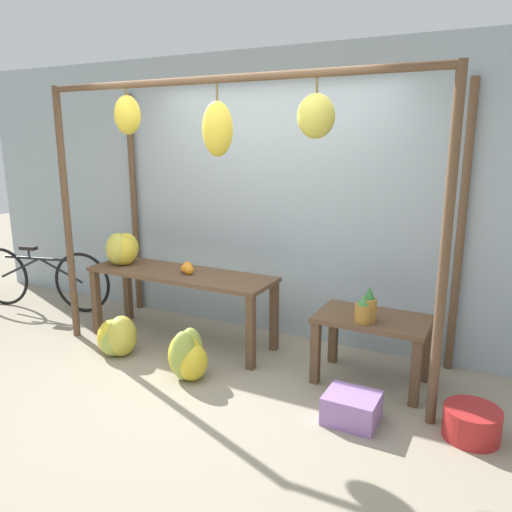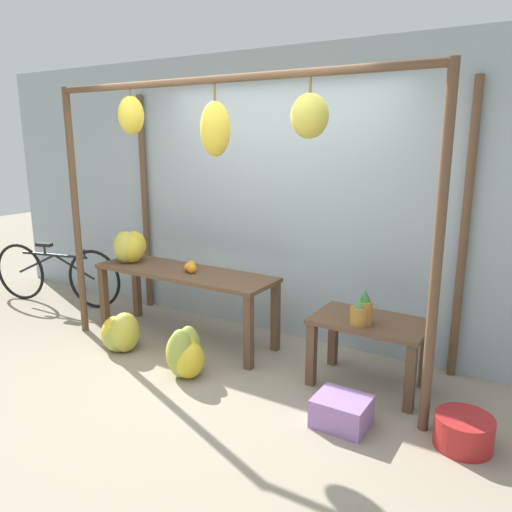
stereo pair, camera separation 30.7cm
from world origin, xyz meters
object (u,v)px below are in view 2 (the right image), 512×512
(orange_pile, at_px, (191,267))
(fruit_crate_white, at_px, (342,411))
(banana_pile_on_table, at_px, (130,247))
(banana_pile_ground_left, at_px, (121,333))
(banana_pile_ground_right, at_px, (185,354))
(parked_bicycle, at_px, (56,274))
(blue_bucket, at_px, (464,432))
(pineapple_cluster, at_px, (362,311))

(orange_pile, bearing_deg, fruit_crate_white, -19.03)
(banana_pile_on_table, xyz_separation_m, orange_pile, (0.79, 0.01, -0.11))
(banana_pile_ground_left, height_order, banana_pile_ground_right, banana_pile_ground_right)
(parked_bicycle, bearing_deg, fruit_crate_white, -9.65)
(blue_bucket, bearing_deg, banana_pile_ground_right, -175.61)
(banana_pile_ground_right, xyz_separation_m, fruit_crate_white, (1.42, -0.01, -0.09))
(banana_pile_ground_left, relative_size, banana_pile_ground_right, 1.00)
(banana_pile_on_table, distance_m, orange_pile, 0.80)
(orange_pile, distance_m, fruit_crate_white, 2.06)
(banana_pile_ground_right, distance_m, parked_bicycle, 2.65)
(banana_pile_on_table, xyz_separation_m, parked_bicycle, (-1.34, 0.05, -0.50))
(pineapple_cluster, height_order, blue_bucket, pineapple_cluster)
(pineapple_cluster, relative_size, banana_pile_ground_left, 0.65)
(banana_pile_ground_left, bearing_deg, banana_pile_ground_right, -5.63)
(blue_bucket, bearing_deg, orange_pile, 170.12)
(pineapple_cluster, height_order, banana_pile_ground_right, pineapple_cluster)
(banana_pile_on_table, distance_m, banana_pile_ground_left, 0.95)
(banana_pile_ground_left, distance_m, banana_pile_ground_right, 0.85)
(banana_pile_ground_right, distance_m, fruit_crate_white, 1.42)
(pineapple_cluster, distance_m, fruit_crate_white, 0.77)
(pineapple_cluster, xyz_separation_m, parked_bicycle, (-3.91, 0.17, -0.31))
(banana_pile_ground_right, height_order, parked_bicycle, parked_bicycle)
(banana_pile_on_table, relative_size, banana_pile_ground_left, 1.00)
(banana_pile_on_table, height_order, pineapple_cluster, banana_pile_on_table)
(blue_bucket, distance_m, parked_bicycle, 4.79)
(orange_pile, xyz_separation_m, fruit_crate_white, (1.85, -0.64, -0.65))
(orange_pile, xyz_separation_m, banana_pile_ground_right, (0.42, -0.63, -0.56))
(fruit_crate_white, bearing_deg, blue_bucket, 13.05)
(banana_pile_on_table, distance_m, fruit_crate_white, 2.82)
(orange_pile, height_order, blue_bucket, orange_pile)
(banana_pile_on_table, xyz_separation_m, banana_pile_ground_left, (0.37, -0.53, -0.70))
(banana_pile_on_table, distance_m, blue_bucket, 3.52)
(banana_pile_ground_right, bearing_deg, blue_bucket, 4.39)
(blue_bucket, bearing_deg, banana_pile_ground_left, -178.40)
(pineapple_cluster, height_order, banana_pile_ground_left, pineapple_cluster)
(orange_pile, xyz_separation_m, banana_pile_ground_left, (-0.43, -0.54, -0.59))
(banana_pile_ground_right, distance_m, blue_bucket, 2.21)
(orange_pile, distance_m, parked_bicycle, 2.17)
(orange_pile, relative_size, blue_bucket, 0.52)
(orange_pile, height_order, parked_bicycle, orange_pile)
(pineapple_cluster, bearing_deg, fruit_crate_white, -82.64)
(fruit_crate_white, height_order, parked_bicycle, parked_bicycle)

